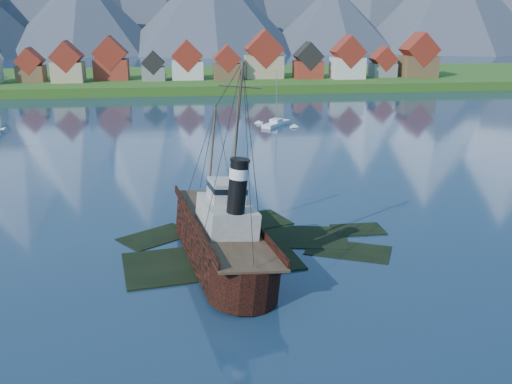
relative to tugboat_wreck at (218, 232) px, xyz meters
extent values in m
plane|color=#162A40|center=(2.21, 0.45, -2.76)|extent=(1400.00, 1400.00, 0.00)
cube|color=black|center=(-0.79, -1.55, -3.08)|extent=(19.08, 11.42, 1.00)
cube|color=black|center=(8.21, 4.45, -3.14)|extent=(15.15, 9.76, 1.00)
cube|color=black|center=(4.21, 9.45, -3.04)|extent=(11.45, 9.06, 1.00)
cube|color=black|center=(14.21, -0.55, -3.18)|extent=(10.27, 8.34, 1.00)
cube|color=black|center=(-6.79, 6.45, -3.16)|extent=(9.42, 8.68, 1.00)
cube|color=black|center=(17.21, 5.45, -3.11)|extent=(6.00, 4.00, 1.00)
cube|color=#204C15|center=(2.21, 170.45, -2.76)|extent=(600.00, 80.00, 3.20)
cube|color=#3F3D38|center=(2.21, 132.45, -2.76)|extent=(600.00, 2.50, 2.00)
cube|color=brown|center=(-53.79, 153.45, 2.99)|extent=(9.00, 8.00, 5.50)
cube|color=maroon|center=(-53.79, 153.45, 7.36)|extent=(9.16, 8.16, 9.16)
cube|color=tan|center=(-40.79, 150.45, 3.64)|extent=(10.50, 9.00, 6.80)
cube|color=maroon|center=(-40.79, 150.45, 8.93)|extent=(10.69, 9.18, 10.69)
cube|color=maroon|center=(-26.79, 156.45, 3.84)|extent=(12.00, 8.50, 7.20)
cube|color=maroon|center=(-26.79, 156.45, 9.60)|extent=(12.22, 8.67, 12.22)
cube|color=slate|center=(-11.79, 151.45, 2.64)|extent=(8.00, 7.00, 4.80)
cube|color=black|center=(-11.79, 151.45, 6.48)|extent=(8.15, 7.14, 8.15)
cube|color=beige|center=(0.21, 154.45, 3.44)|extent=(11.00, 9.50, 6.40)
cube|color=maroon|center=(0.21, 154.45, 8.62)|extent=(11.20, 9.69, 11.20)
cube|color=brown|center=(14.21, 150.45, 3.14)|extent=(9.50, 8.00, 5.80)
cube|color=maroon|center=(14.21, 150.45, 7.75)|extent=(9.67, 8.16, 9.67)
cube|color=tan|center=(28.21, 155.45, 4.24)|extent=(13.50, 10.00, 8.00)
cube|color=maroon|center=(28.21, 155.45, 10.67)|extent=(13.75, 10.20, 13.75)
cube|color=maroon|center=(44.21, 152.45, 3.34)|extent=(10.00, 8.50, 6.20)
cube|color=black|center=(44.21, 152.45, 8.24)|extent=(10.18, 8.67, 10.18)
cube|color=beige|center=(58.21, 149.45, 3.99)|extent=(11.50, 9.00, 7.50)
cube|color=maroon|center=(58.21, 149.45, 9.81)|extent=(11.71, 9.18, 11.71)
cube|color=slate|center=(73.21, 153.45, 2.74)|extent=(9.00, 7.50, 5.00)
cube|color=maroon|center=(73.21, 153.45, 6.86)|extent=(9.16, 7.65, 9.16)
cube|color=brown|center=(86.21, 151.45, 4.14)|extent=(12.50, 10.00, 7.80)
cube|color=maroon|center=(86.21, 151.45, 10.29)|extent=(12.73, 10.20, 12.73)
cone|color=#2D333D|center=(-67.79, 374.45, 24.24)|extent=(120.00, 120.00, 58.00)
cone|color=#2D333D|center=(22.21, 369.45, 28.24)|extent=(136.00, 136.00, 66.00)
cone|color=#2D333D|center=(112.21, 373.45, 20.24)|extent=(110.00, 110.00, 50.00)
cone|color=#2D333D|center=(202.21, 370.45, 32.74)|extent=(150.00, 150.00, 75.00)
cube|color=black|center=(0.00, -1.37, -0.69)|extent=(6.39, 18.41, 3.84)
cone|color=black|center=(0.00, 10.57, -0.69)|extent=(6.39, 6.39, 6.39)
cylinder|color=black|center=(0.00, -10.58, -0.69)|extent=(6.39, 6.39, 3.84)
cube|color=#4C3826|center=(0.00, -1.37, 1.32)|extent=(6.26, 24.29, 0.23)
cube|color=black|center=(-3.07, -1.37, 1.73)|extent=(0.18, 23.52, 0.82)
cube|color=black|center=(3.07, -1.37, 1.73)|extent=(0.18, 23.52, 0.82)
cube|color=#ADA89E|center=(0.00, -2.74, 2.69)|extent=(4.75, 7.76, 2.74)
cube|color=#ADA89E|center=(0.00, -1.83, 5.07)|extent=(3.29, 3.65, 2.01)
cylinder|color=black|center=(0.00, -5.75, 6.62)|extent=(1.74, 1.74, 5.11)
cylinder|color=silver|center=(0.00, -5.75, 7.90)|extent=(1.83, 1.83, 1.00)
cylinder|color=#473828|center=(0.00, 5.93, 6.89)|extent=(0.26, 0.26, 10.96)
cylinder|color=#473828|center=(0.00, -3.65, 12.01)|extent=(0.29, 0.29, 11.87)
cube|color=silver|center=(19.14, 75.03, -2.64)|extent=(8.02, 9.12, 1.38)
cube|color=silver|center=(19.14, 75.03, -1.55)|extent=(3.38, 3.47, 0.80)
cylinder|color=gray|center=(19.14, 75.03, 4.01)|extent=(0.16, 0.16, 11.93)
camera|label=1|loc=(-3.65, -56.42, 21.74)|focal=40.00mm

